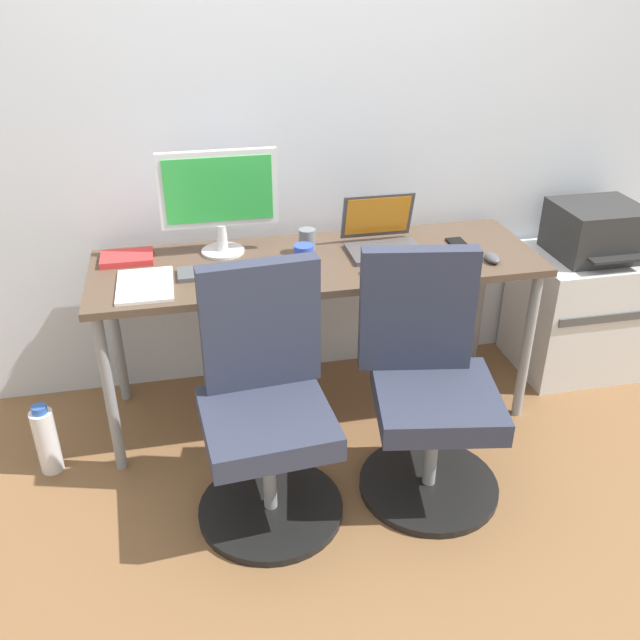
# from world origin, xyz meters

# --- Properties ---
(ground_plane) EXTENTS (5.28, 5.28, 0.00)m
(ground_plane) POSITION_xyz_m (0.00, 0.00, 0.00)
(ground_plane) COLOR brown
(back_wall) EXTENTS (4.40, 0.04, 2.60)m
(back_wall) POSITION_xyz_m (0.00, 0.38, 1.30)
(back_wall) COLOR silver
(back_wall) RESTS_ON ground
(desk) EXTENTS (1.84, 0.60, 0.73)m
(desk) POSITION_xyz_m (0.00, 0.00, 0.67)
(desk) COLOR brown
(desk) RESTS_ON ground
(office_chair_left) EXTENTS (0.54, 0.54, 0.94)m
(office_chair_left) POSITION_xyz_m (-0.31, -0.57, 0.42)
(office_chair_left) COLOR black
(office_chair_left) RESTS_ON ground
(office_chair_right) EXTENTS (0.54, 0.54, 0.94)m
(office_chair_right) POSITION_xyz_m (0.30, -0.57, 0.42)
(office_chair_right) COLOR black
(office_chair_right) RESTS_ON ground
(side_cabinet) EXTENTS (0.58, 0.49, 0.60)m
(side_cabinet) POSITION_xyz_m (1.33, 0.10, 0.30)
(side_cabinet) COLOR silver
(side_cabinet) RESTS_ON ground
(printer) EXTENTS (0.38, 0.40, 0.24)m
(printer) POSITION_xyz_m (1.33, 0.10, 0.72)
(printer) COLOR #2D2D2D
(printer) RESTS_ON side_cabinet
(water_bottle_on_floor) EXTENTS (0.09, 0.09, 0.31)m
(water_bottle_on_floor) POSITION_xyz_m (-1.14, -0.21, 0.15)
(water_bottle_on_floor) COLOR white
(water_bottle_on_floor) RESTS_ON ground
(desktop_monitor) EXTENTS (0.48, 0.18, 0.43)m
(desktop_monitor) POSITION_xyz_m (-0.37, 0.16, 0.98)
(desktop_monitor) COLOR silver
(desktop_monitor) RESTS_ON desk
(open_laptop) EXTENTS (0.31, 0.28, 0.22)m
(open_laptop) POSITION_xyz_m (0.29, 0.06, 0.79)
(open_laptop) COLOR #4C4C51
(open_laptop) RESTS_ON desk
(keyboard_by_monitor) EXTENTS (0.34, 0.12, 0.02)m
(keyboard_by_monitor) POSITION_xyz_m (-0.40, -0.05, 0.74)
(keyboard_by_monitor) COLOR #515156
(keyboard_by_monitor) RESTS_ON desk
(keyboard_by_laptop) EXTENTS (0.34, 0.12, 0.02)m
(keyboard_by_laptop) POSITION_xyz_m (0.31, -0.22, 0.74)
(keyboard_by_laptop) COLOR silver
(keyboard_by_laptop) RESTS_ON desk
(mouse_by_monitor) EXTENTS (0.06, 0.10, 0.03)m
(mouse_by_monitor) POSITION_xyz_m (-0.42, -0.23, 0.75)
(mouse_by_monitor) COLOR silver
(mouse_by_monitor) RESTS_ON desk
(mouse_by_laptop) EXTENTS (0.06, 0.10, 0.03)m
(mouse_by_laptop) POSITION_xyz_m (0.69, -0.17, 0.75)
(mouse_by_laptop) COLOR #515156
(mouse_by_laptop) RESTS_ON desk
(coffee_mug) EXTENTS (0.08, 0.08, 0.09)m
(coffee_mug) POSITION_xyz_m (-0.07, -0.05, 0.78)
(coffee_mug) COLOR blue
(coffee_mug) RESTS_ON desk
(pen_cup) EXTENTS (0.07, 0.07, 0.10)m
(pen_cup) POSITION_xyz_m (-0.03, 0.08, 0.78)
(pen_cup) COLOR slate
(pen_cup) RESTS_ON desk
(phone_near_laptop) EXTENTS (0.07, 0.14, 0.01)m
(phone_near_laptop) POSITION_xyz_m (0.63, 0.02, 0.74)
(phone_near_laptop) COLOR black
(phone_near_laptop) RESTS_ON desk
(notebook) EXTENTS (0.21, 0.15, 0.03)m
(notebook) POSITION_xyz_m (-0.77, 0.15, 0.75)
(notebook) COLOR red
(notebook) RESTS_ON desk
(paper_pile) EXTENTS (0.21, 0.30, 0.01)m
(paper_pile) POSITION_xyz_m (-0.69, -0.11, 0.74)
(paper_pile) COLOR white
(paper_pile) RESTS_ON desk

